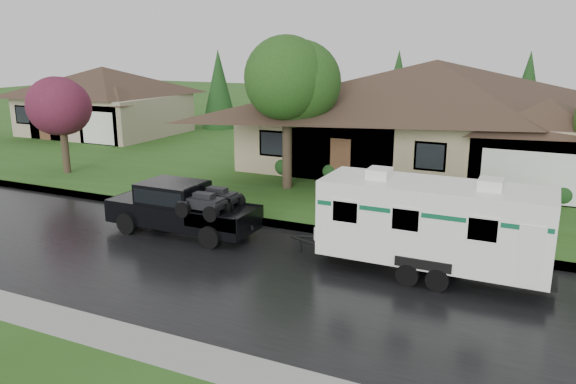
{
  "coord_description": "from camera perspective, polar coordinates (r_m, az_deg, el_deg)",
  "views": [
    {
      "loc": [
        7.56,
        -15.41,
        6.5
      ],
      "look_at": [
        -0.66,
        2.0,
        1.42
      ],
      "focal_mm": 35.0,
      "sensor_mm": 36.0,
      "label": 1
    }
  ],
  "objects": [
    {
      "name": "travel_trailer",
      "position": [
        16.51,
        14.52,
        -2.97
      ],
      "size": [
        6.71,
        2.36,
        3.01
      ],
      "color": "white",
      "rests_on": "ground"
    },
    {
      "name": "road",
      "position": [
        16.71,
        -3.86,
        -8.12
      ],
      "size": [
        140.0,
        8.0,
        0.01
      ],
      "primitive_type": "cube",
      "color": "black",
      "rests_on": "ground"
    },
    {
      "name": "lawn",
      "position": [
        31.99,
        11.08,
        2.93
      ],
      "size": [
        140.0,
        26.0,
        0.15
      ],
      "primitive_type": "cube",
      "color": "#2B5019",
      "rests_on": "ground"
    },
    {
      "name": "house_main",
      "position": [
        29.86,
        15.16,
        8.7
      ],
      "size": [
        19.44,
        10.8,
        6.9
      ],
      "color": "tan",
      "rests_on": "lawn"
    },
    {
      "name": "pickup_truck",
      "position": [
        20.12,
        -10.96,
        -1.43
      ],
      "size": [
        5.44,
        2.07,
        1.81
      ],
      "color": "black",
      "rests_on": "ground"
    },
    {
      "name": "tree_red",
      "position": [
        30.28,
        -22.09,
        8.21
      ],
      "size": [
        3.0,
        3.0,
        4.97
      ],
      "color": "#382B1E",
      "rests_on": "lawn"
    },
    {
      "name": "house_far",
      "position": [
        43.02,
        -18.1,
        9.37
      ],
      "size": [
        10.8,
        8.64,
        5.8
      ],
      "color": "tan",
      "rests_on": "lawn"
    },
    {
      "name": "shrub_row",
      "position": [
        26.0,
        12.26,
        1.45
      ],
      "size": [
        13.6,
        1.0,
        1.0
      ],
      "color": "#143814",
      "rests_on": "lawn"
    },
    {
      "name": "ground",
      "position": [
        18.36,
        -0.82,
        -5.95
      ],
      "size": [
        140.0,
        140.0,
        0.0
      ],
      "primitive_type": "plane",
      "color": "#2B5019",
      "rests_on": "ground"
    },
    {
      "name": "tree_left_green",
      "position": [
        24.87,
        -0.09,
        10.75
      ],
      "size": [
        4.0,
        4.0,
        6.62
      ],
      "color": "#382B1E",
      "rests_on": "lawn"
    },
    {
      "name": "curb",
      "position": [
        20.26,
        1.98,
        -3.71
      ],
      "size": [
        140.0,
        0.5,
        0.15
      ],
      "primitive_type": "cube",
      "color": "gray",
      "rests_on": "ground"
    }
  ]
}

